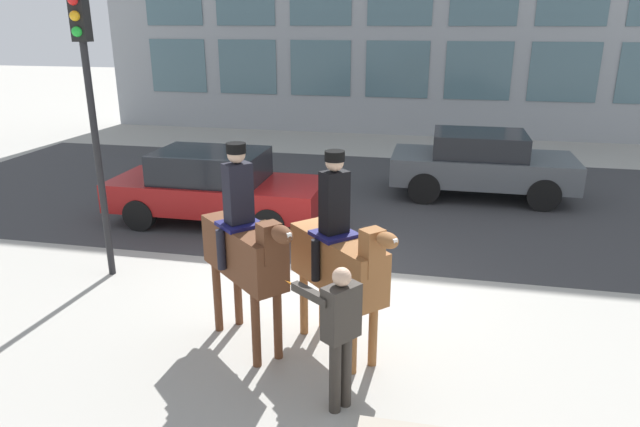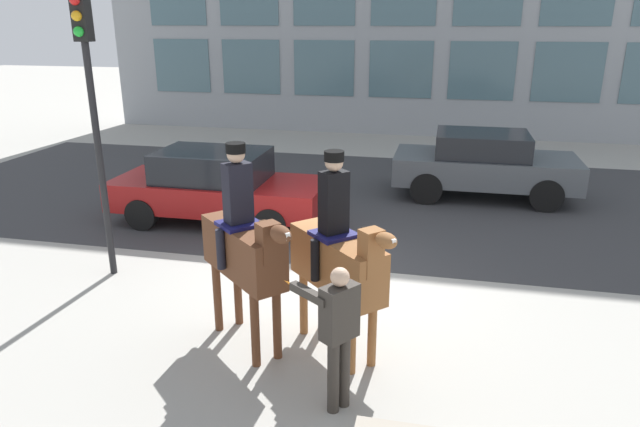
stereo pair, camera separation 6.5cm
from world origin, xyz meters
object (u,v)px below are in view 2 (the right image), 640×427
(pedestrian_bystander, at_px, (338,328))
(street_car_far_lane, at_px, (484,163))
(mounted_horse_lead, at_px, (244,247))
(street_car_near_lane, at_px, (217,186))
(mounted_horse_companion, at_px, (338,257))
(traffic_light, at_px, (91,95))

(pedestrian_bystander, distance_m, street_car_far_lane, 8.80)
(mounted_horse_lead, height_order, street_car_near_lane, mounted_horse_lead)
(mounted_horse_lead, xyz_separation_m, mounted_horse_companion, (1.17, 0.13, -0.09))
(mounted_horse_lead, relative_size, street_car_near_lane, 0.61)
(street_car_near_lane, bearing_deg, mounted_horse_lead, -63.66)
(pedestrian_bystander, xyz_separation_m, street_car_near_lane, (-3.60, 5.51, -0.21))
(mounted_horse_lead, height_order, pedestrian_bystander, mounted_horse_lead)
(street_car_near_lane, distance_m, street_car_far_lane, 6.32)
(mounted_horse_companion, xyz_separation_m, pedestrian_bystander, (0.22, -1.16, -0.30))
(mounted_horse_lead, relative_size, pedestrian_bystander, 1.59)
(mounted_horse_lead, distance_m, traffic_light, 3.74)
(mounted_horse_lead, distance_m, mounted_horse_companion, 1.18)
(street_car_near_lane, bearing_deg, street_car_far_lane, 29.15)
(pedestrian_bystander, height_order, street_car_far_lane, pedestrian_bystander)
(street_car_far_lane, distance_m, traffic_light, 8.90)
(mounted_horse_lead, relative_size, street_car_far_lane, 0.63)
(mounted_horse_lead, height_order, mounted_horse_companion, mounted_horse_lead)
(street_car_far_lane, relative_size, traffic_light, 0.95)
(mounted_horse_companion, bearing_deg, street_car_far_lane, 118.85)
(street_car_far_lane, height_order, traffic_light, traffic_light)
(mounted_horse_companion, height_order, traffic_light, traffic_light)
(mounted_horse_lead, xyz_separation_m, street_car_near_lane, (-2.21, 4.47, -0.60))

